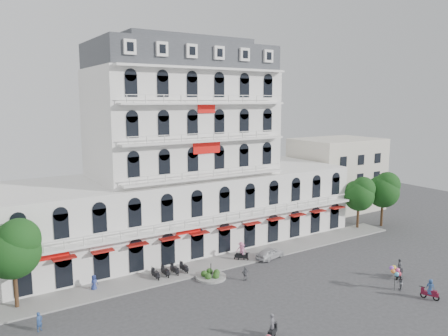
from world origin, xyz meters
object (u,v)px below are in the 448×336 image
rider_west (272,328)px  rider_northeast (399,269)px  rider_center (241,251)px  balloon_vendor (398,278)px  parked_car (270,253)px  rider_east (430,289)px

rider_west → rider_northeast: (18.56, 2.20, 0.08)m
rider_center → balloon_vendor: bearing=-14.7°
balloon_vendor → rider_center: bearing=119.8°
balloon_vendor → rider_northeast: bearing=33.7°
rider_west → rider_center: 16.78m
balloon_vendor → parked_car: bearing=110.6°
rider_northeast → rider_west: bearing=-13.2°
parked_car → rider_west: bearing=130.8°
rider_east → balloon_vendor: size_ratio=0.81×
parked_car → rider_east: (6.00, -16.33, 0.30)m
parked_car → rider_west: 17.59m
rider_west → rider_east: size_ratio=1.09×
parked_car → rider_center: 3.53m
rider_center → rider_east: bearing=-16.5°
rider_east → balloon_vendor: balloon_vendor is taller
rider_northeast → balloon_vendor: bearing=13.7°
balloon_vendor → rider_east: bearing=-72.0°
parked_car → rider_northeast: bearing=-157.8°
parked_car → rider_northeast: rider_northeast is taller
parked_car → rider_northeast: (7.81, -11.71, 0.39)m
parked_car → rider_center: (-3.30, 1.12, 0.57)m
rider_northeast → rider_center: bearing=-69.0°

